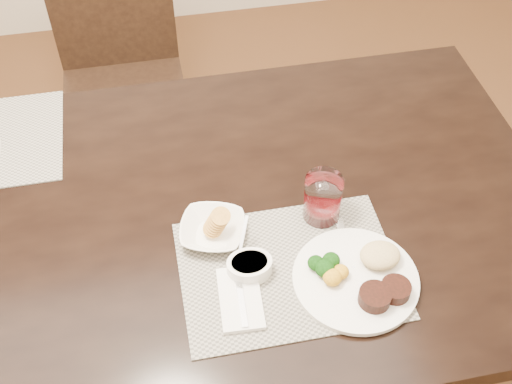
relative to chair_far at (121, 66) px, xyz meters
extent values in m
plane|color=#4D2F18|center=(0.00, -0.93, -0.50)|extent=(4.50, 4.50, 0.00)
cube|color=black|center=(0.00, -0.93, 0.22)|extent=(2.00, 1.00, 0.05)
cube|color=black|center=(0.92, -0.51, -0.15)|extent=(0.08, 0.08, 0.70)
cube|color=black|center=(0.00, -0.08, -0.07)|extent=(0.42, 0.42, 0.04)
cube|color=black|center=(-0.18, -0.26, -0.30)|extent=(0.04, 0.04, 0.41)
cube|color=black|center=(0.18, -0.26, -0.30)|extent=(0.04, 0.04, 0.41)
cube|color=black|center=(-0.18, 0.10, -0.30)|extent=(0.04, 0.04, 0.41)
cube|color=black|center=(0.18, 0.10, -0.30)|extent=(0.04, 0.04, 0.41)
cube|color=black|center=(0.00, 0.11, 0.17)|extent=(0.42, 0.04, 0.45)
cube|color=gray|center=(0.33, -1.13, 0.25)|extent=(0.46, 0.34, 0.00)
cylinder|color=white|center=(0.46, -1.18, 0.26)|extent=(0.26, 0.26, 0.01)
cylinder|color=black|center=(0.48, -1.24, 0.28)|extent=(0.07, 0.07, 0.03)
cylinder|color=black|center=(0.53, -1.24, 0.28)|extent=(0.06, 0.06, 0.03)
ellipsoid|color=tan|center=(0.52, -1.15, 0.28)|extent=(0.09, 0.07, 0.04)
ellipsoid|color=#13440D|center=(0.40, -1.16, 0.28)|extent=(0.04, 0.04, 0.03)
ellipsoid|color=gold|center=(0.41, -1.18, 0.28)|extent=(0.04, 0.04, 0.03)
cube|color=white|center=(0.22, -1.18, 0.26)|extent=(0.09, 0.16, 0.01)
cube|color=silver|center=(0.22, -1.20, 0.26)|extent=(0.02, 0.11, 0.00)
cube|color=silver|center=(0.22, -1.13, 0.26)|extent=(0.02, 0.04, 0.00)
cube|color=silver|center=(0.46, -1.08, 0.25)|extent=(0.04, 0.13, 0.00)
cube|color=black|center=(0.46, -1.18, 0.26)|extent=(0.03, 0.09, 0.01)
imported|color=white|center=(0.19, -1.01, 0.27)|extent=(0.18, 0.18, 0.03)
cylinder|color=#C68B3E|center=(0.19, -1.01, 0.29)|extent=(0.04, 0.05, 0.04)
cylinder|color=white|center=(0.25, -1.12, 0.27)|extent=(0.10, 0.10, 0.04)
cylinder|color=#0D3D10|center=(0.25, -1.12, 0.28)|extent=(0.08, 0.08, 0.01)
cube|color=silver|center=(0.25, -1.05, 0.30)|extent=(0.01, 0.06, 0.05)
cylinder|color=white|center=(0.44, -0.99, 0.31)|extent=(0.08, 0.08, 0.12)
cylinder|color=#3C0507|center=(0.44, -0.99, 0.27)|extent=(0.07, 0.07, 0.03)
camera|label=1|loc=(0.11, -1.89, 1.37)|focal=45.00mm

